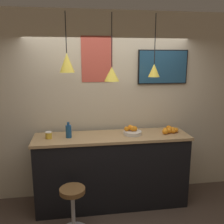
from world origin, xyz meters
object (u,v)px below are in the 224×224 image
bar_stool (73,205)px  fruit_bowl (132,131)px  juice_bottle (69,131)px  mounted_tv (163,67)px  spread_jar (49,135)px

bar_stool → fruit_bowl: (0.89, 0.60, 0.75)m
juice_bottle → mounted_tv: 1.76m
fruit_bowl → mounted_tv: bearing=32.3°
juice_bottle → mounted_tv: mounted_tv is taller
bar_stool → spread_jar: size_ratio=6.49×
juice_bottle → spread_jar: (-0.28, 0.00, -0.05)m
juice_bottle → bar_stool: bearing=-86.5°
spread_jar → fruit_bowl: bearing=0.3°
bar_stool → mounted_tv: size_ratio=0.79×
bar_stool → fruit_bowl: 1.30m
fruit_bowl → spread_jar: 1.20m
fruit_bowl → juice_bottle: size_ratio=1.20×
mounted_tv → bar_stool: bearing=-146.7°
fruit_bowl → spread_jar: bearing=-179.7°
mounted_tv → fruit_bowl: bearing=-147.7°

